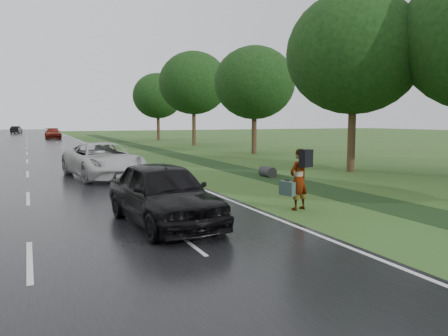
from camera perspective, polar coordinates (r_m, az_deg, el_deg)
The scene contains 14 objects.
ground at distance 10.21m, azimuth -24.04°, elevation -11.22°, with size 220.00×220.00×0.00m, color #324C1B.
road at distance 54.85m, azimuth -24.35°, elevation 2.69°, with size 14.00×180.00×0.04m, color black.
edge_stripe_east at distance 55.25m, azimuth -17.34°, elevation 3.01°, with size 0.12×180.00×0.01m, color silver.
center_line at distance 54.85m, azimuth -24.36°, elevation 2.72°, with size 0.12×180.00×0.01m, color silver.
drainage_ditch at distance 30.82m, azimuth -2.41°, elevation 0.85°, with size 2.20×120.00×0.56m.
tree_east_b at distance 26.29m, azimuth 16.64°, elevation 14.17°, with size 7.60×7.60×10.11m.
tree_east_c at distance 38.46m, azimuth 4.00°, elevation 11.04°, with size 7.00×7.00×9.29m.
tree_east_d at distance 51.12m, azimuth -3.99°, elevation 11.01°, with size 8.00×8.00×10.76m.
tree_east_f at distance 64.27m, azimuth -8.63°, elevation 9.30°, with size 7.20×7.20×9.62m.
pedestrian at distance 14.60m, azimuth 9.71°, elevation -1.36°, with size 1.04×0.79×2.04m.
white_pickup at distance 23.13m, azimuth -15.55°, elevation 1.00°, with size 2.94×6.37×1.77m, color #B9B9B9.
dark_sedan at distance 12.43m, azimuth -7.94°, elevation -3.26°, with size 2.09×5.21×1.77m, color black.
far_car_red at distance 72.19m, azimuth -21.45°, elevation 4.22°, with size 2.28×5.61×1.63m, color maroon.
far_car_dark at distance 102.95m, azimuth -25.49°, elevation 4.53°, with size 1.63×4.68×1.54m, color black.
Camera 1 is at (0.07, -9.77, 2.99)m, focal length 35.00 mm.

